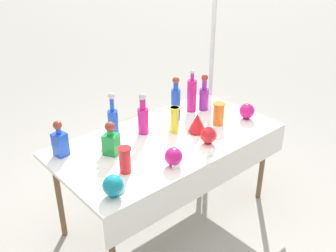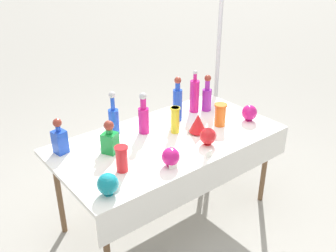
% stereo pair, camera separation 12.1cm
% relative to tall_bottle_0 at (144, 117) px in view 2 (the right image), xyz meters
% --- Properties ---
extents(ground_plane, '(40.00, 40.00, 0.00)m').
position_rel_tall_bottle_0_xyz_m(ground_plane, '(0.10, -0.19, -0.90)').
color(ground_plane, gray).
extents(display_table, '(1.79, 0.94, 0.76)m').
position_rel_tall_bottle_0_xyz_m(display_table, '(0.10, -0.21, -0.20)').
color(display_table, white).
rests_on(display_table, ground).
extents(tall_bottle_0, '(0.08, 0.08, 0.34)m').
position_rel_tall_bottle_0_xyz_m(tall_bottle_0, '(0.00, 0.00, 0.00)').
color(tall_bottle_0, '#C61972').
rests_on(tall_bottle_0, display_table).
extents(tall_bottle_1, '(0.08, 0.08, 0.39)m').
position_rel_tall_bottle_0_xyz_m(tall_bottle_1, '(0.36, 0.01, 0.03)').
color(tall_bottle_1, blue).
rests_on(tall_bottle_1, display_table).
extents(tall_bottle_2, '(0.08, 0.08, 0.33)m').
position_rel_tall_bottle_0_xyz_m(tall_bottle_2, '(0.69, 0.01, -0.00)').
color(tall_bottle_2, purple).
rests_on(tall_bottle_2, display_table).
extents(tall_bottle_3, '(0.08, 0.08, 0.38)m').
position_rel_tall_bottle_0_xyz_m(tall_bottle_3, '(0.59, 0.06, 0.01)').
color(tall_bottle_3, '#C61972').
rests_on(tall_bottle_3, display_table).
extents(tall_bottle_4, '(0.08, 0.08, 0.36)m').
position_rel_tall_bottle_0_xyz_m(tall_bottle_4, '(-0.19, 0.13, -0.01)').
color(tall_bottle_4, blue).
rests_on(tall_bottle_4, display_table).
extents(square_decanter_0, '(0.13, 0.13, 0.25)m').
position_rel_tall_bottle_0_xyz_m(square_decanter_0, '(-0.37, -0.10, -0.03)').
color(square_decanter_0, '#198C38').
rests_on(square_decanter_0, display_table).
extents(square_decanter_1, '(0.10, 0.10, 0.27)m').
position_rel_tall_bottle_0_xyz_m(square_decanter_1, '(-0.65, 0.12, -0.03)').
color(square_decanter_1, blue).
rests_on(square_decanter_1, display_table).
extents(slender_vase_0, '(0.11, 0.11, 0.19)m').
position_rel_tall_bottle_0_xyz_m(slender_vase_0, '(0.57, -0.29, -0.04)').
color(slender_vase_0, orange).
rests_on(slender_vase_0, display_table).
extents(slender_vase_1, '(0.09, 0.09, 0.18)m').
position_rel_tall_bottle_0_xyz_m(slender_vase_1, '(-0.43, -0.36, -0.04)').
color(slender_vase_1, red).
rests_on(slender_vase_1, display_table).
extents(slender_vase_2, '(0.08, 0.08, 0.22)m').
position_rel_tall_bottle_0_xyz_m(slender_vase_2, '(0.20, -0.15, -0.02)').
color(slender_vase_2, yellow).
rests_on(slender_vase_2, display_table).
extents(fluted_vase_0, '(0.14, 0.14, 0.16)m').
position_rel_tall_bottle_0_xyz_m(fluted_vase_0, '(0.33, -0.27, -0.06)').
color(fluted_vase_0, red).
rests_on(fluted_vase_0, display_table).
extents(round_bowl_0, '(0.13, 0.13, 0.14)m').
position_rel_tall_bottle_0_xyz_m(round_bowl_0, '(0.83, -0.37, -0.07)').
color(round_bowl_0, '#C61972').
rests_on(round_bowl_0, display_table).
extents(round_bowl_1, '(0.13, 0.13, 0.13)m').
position_rel_tall_bottle_0_xyz_m(round_bowl_1, '(0.26, -0.46, -0.07)').
color(round_bowl_1, red).
rests_on(round_bowl_1, display_table).
extents(round_bowl_2, '(0.13, 0.13, 0.13)m').
position_rel_tall_bottle_0_xyz_m(round_bowl_2, '(-0.14, -0.51, -0.07)').
color(round_bowl_2, '#C61972').
rests_on(round_bowl_2, display_table).
extents(round_bowl_3, '(0.13, 0.13, 0.14)m').
position_rel_tall_bottle_0_xyz_m(round_bowl_3, '(-0.64, -0.53, -0.07)').
color(round_bowl_3, teal).
rests_on(round_bowl_3, display_table).
extents(price_tag_left, '(0.06, 0.02, 0.04)m').
position_rel_tall_bottle_0_xyz_m(price_tag_left, '(0.14, -0.59, -0.12)').
color(price_tag_left, white).
rests_on(price_tag_left, display_table).
extents(price_tag_center, '(0.06, 0.03, 0.04)m').
position_rel_tall_bottle_0_xyz_m(price_tag_center, '(-0.15, -0.55, -0.12)').
color(price_tag_center, white).
rests_on(price_tag_center, display_table).
extents(cardboard_box_behind_left, '(0.39, 0.39, 0.39)m').
position_rel_tall_bottle_0_xyz_m(cardboard_box_behind_left, '(0.58, 0.85, -0.75)').
color(cardboard_box_behind_left, tan).
rests_on(cardboard_box_behind_left, ground).
extents(canopy_pole, '(0.18, 0.18, 2.29)m').
position_rel_tall_bottle_0_xyz_m(canopy_pole, '(1.34, 0.51, -0.01)').
color(canopy_pole, silver).
rests_on(canopy_pole, ground).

